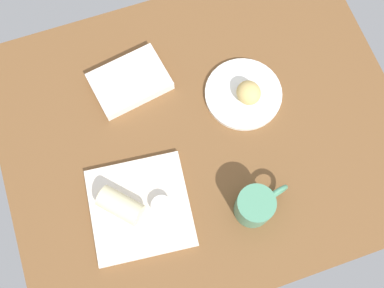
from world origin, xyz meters
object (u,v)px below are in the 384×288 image
round_plate (243,94)px  breakfast_wrap (120,205)px  square_plate (140,208)px  book_stack (130,81)px  coffee_mug (256,205)px  sauce_cup (162,206)px  scone_pastry (249,93)px

round_plate → breakfast_wrap: (-41.18, -20.05, 3.77)cm
square_plate → book_stack: size_ratio=1.11×
coffee_mug → square_plate: bearing=160.9°
sauce_cup → coffee_mug: bearing=-19.1°
square_plate → breakfast_wrap: size_ratio=2.24×
round_plate → book_stack: 32.16cm
sauce_cup → book_stack: 37.06cm
scone_pastry → book_stack: 33.40cm
round_plate → scone_pastry: bearing=-70.0°
square_plate → book_stack: (7.69, 35.08, 0.85)cm
breakfast_wrap → book_stack: (12.02, 33.58, -2.82)cm
coffee_mug → scone_pastry: bearing=72.0°
round_plate → scone_pastry: size_ratio=3.09×
book_stack → coffee_mug: size_ratio=1.55×
scone_pastry → book_stack: size_ratio=0.31×
breakfast_wrap → book_stack: size_ratio=0.50×
breakfast_wrap → square_plate: bearing=-62.0°
scone_pastry → round_plate: bearing=110.0°
square_plate → breakfast_wrap: 5.87cm
sauce_cup → coffee_mug: 23.76cm
round_plate → square_plate: 42.69cm
scone_pastry → square_plate: 42.57cm
scone_pastry → square_plate: size_ratio=0.28×
breakfast_wrap → round_plate: bearing=-16.9°
book_stack → square_plate: bearing=-102.4°
round_plate → coffee_mug: bearing=-106.2°
round_plate → coffee_mug: (-9.07, -31.20, 4.41)cm
round_plate → sauce_cup: size_ratio=3.97×
breakfast_wrap → book_stack: 35.78cm
book_stack → sauce_cup: bearing=-93.5°
square_plate → breakfast_wrap: (-4.33, 1.50, 3.67)cm
round_plate → breakfast_wrap: breakfast_wrap is taller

